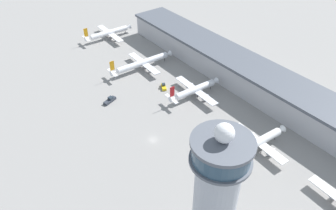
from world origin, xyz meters
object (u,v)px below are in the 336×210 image
at_px(airplane_gate_alpha, 109,33).
at_px(airplane_gate_bravo, 142,63).
at_px(service_truck_baggage, 226,170).
at_px(control_tower, 214,208).
at_px(airplane_gate_delta, 258,142).
at_px(service_truck_fuel, 164,87).
at_px(airplane_gate_charlie, 195,90).
at_px(service_truck_catering, 110,100).

height_order(airplane_gate_alpha, airplane_gate_bravo, airplane_gate_alpha).
relative_size(airplane_gate_bravo, service_truck_baggage, 7.02).
xyz_separation_m(control_tower, airplane_gate_delta, (-25.05, 54.44, -25.18)).
distance_m(airplane_gate_delta, service_truck_baggage, 21.37).
distance_m(control_tower, service_truck_fuel, 108.52).
bearing_deg(service_truck_fuel, airplane_gate_charlie, 28.06).
height_order(airplane_gate_charlie, airplane_gate_delta, airplane_gate_delta).
height_order(airplane_gate_delta, service_truck_catering, airplane_gate_delta).
bearing_deg(airplane_gate_charlie, service_truck_catering, -120.58).
relative_size(service_truck_catering, service_truck_baggage, 1.33).
xyz_separation_m(service_truck_catering, service_truck_fuel, (7.02, 31.78, -0.03)).
xyz_separation_m(airplane_gate_delta, service_truck_baggage, (0.84, -21.09, -3.33)).
relative_size(control_tower, airplane_gate_charlie, 1.79).
xyz_separation_m(airplane_gate_charlie, service_truck_fuel, (-17.17, -9.15, -3.39)).
distance_m(airplane_gate_alpha, airplane_gate_charlie, 95.20).
bearing_deg(airplane_gate_alpha, service_truck_catering, -28.70).
relative_size(service_truck_catering, service_truck_fuel, 1.27).
relative_size(control_tower, service_truck_fuel, 9.11).
bearing_deg(service_truck_fuel, airplane_gate_alpha, 174.81).
xyz_separation_m(airplane_gate_bravo, service_truck_baggage, (93.60, -19.12, -3.10)).
distance_m(airplane_gate_bravo, airplane_gate_delta, 92.78).
bearing_deg(airplane_gate_delta, airplane_gate_bravo, -178.78).
distance_m(control_tower, airplane_gate_alpha, 181.07).
distance_m(control_tower, service_truck_catering, 104.62).
bearing_deg(airplane_gate_charlie, airplane_gate_bravo, -171.13).
bearing_deg(service_truck_catering, airplane_gate_alpha, 151.30).
bearing_deg(service_truck_fuel, service_truck_baggage, -13.84).
relative_size(airplane_gate_bravo, service_truck_catering, 5.28).
distance_m(airplane_gate_alpha, service_truck_baggage, 147.69).
xyz_separation_m(control_tower, airplane_gate_bravo, (-117.81, 52.47, -25.41)).
xyz_separation_m(control_tower, service_truck_catering, (-98.95, 18.25, -28.67)).
bearing_deg(control_tower, airplane_gate_charlie, 141.63).
relative_size(control_tower, airplane_gate_delta, 1.76).
bearing_deg(control_tower, service_truck_fuel, 151.44).
height_order(airplane_gate_alpha, service_truck_fuel, airplane_gate_alpha).
height_order(airplane_gate_delta, service_truck_fuel, airplane_gate_delta).
height_order(service_truck_fuel, service_truck_baggage, service_truck_baggage).
height_order(airplane_gate_bravo, airplane_gate_charlie, same).
height_order(airplane_gate_bravo, airplane_gate_delta, airplane_gate_delta).
bearing_deg(service_truck_fuel, service_truck_catering, -102.46).
relative_size(airplane_gate_delta, service_truck_fuel, 5.19).
bearing_deg(airplane_gate_alpha, airplane_gate_charlie, 1.24).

